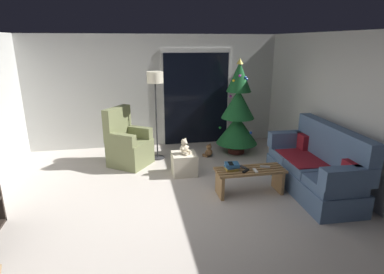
# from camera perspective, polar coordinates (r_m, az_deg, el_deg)

# --- Properties ---
(ground_plane) EXTENTS (7.00, 7.00, 0.00)m
(ground_plane) POSITION_cam_1_polar(r_m,az_deg,el_deg) (4.75, -3.21, -12.59)
(ground_plane) COLOR #BCB2A8
(wall_back) EXTENTS (5.72, 0.12, 2.50)m
(wall_back) POSITION_cam_1_polar(r_m,az_deg,el_deg) (7.26, -6.71, 8.21)
(wall_back) COLOR beige
(wall_back) RESTS_ON ground
(wall_right) EXTENTS (0.12, 6.00, 2.50)m
(wall_right) POSITION_cam_1_polar(r_m,az_deg,el_deg) (5.43, 28.04, 3.36)
(wall_right) COLOR beige
(wall_right) RESTS_ON ground
(patio_door_frame) EXTENTS (1.60, 0.02, 2.20)m
(patio_door_frame) POSITION_cam_1_polar(r_m,az_deg,el_deg) (7.35, 0.75, 7.23)
(patio_door_frame) COLOR silver
(patio_door_frame) RESTS_ON ground
(patio_door_glass) EXTENTS (1.50, 0.02, 2.10)m
(patio_door_glass) POSITION_cam_1_polar(r_m,az_deg,el_deg) (7.34, 0.78, 6.83)
(patio_door_glass) COLOR black
(patio_door_glass) RESTS_ON ground
(couch) EXTENTS (0.84, 1.96, 1.08)m
(couch) POSITION_cam_1_polar(r_m,az_deg,el_deg) (5.44, 21.63, -5.22)
(couch) COLOR slate
(couch) RESTS_ON ground
(coffee_table) EXTENTS (1.10, 0.40, 0.41)m
(coffee_table) POSITION_cam_1_polar(r_m,az_deg,el_deg) (5.11, 10.43, -7.20)
(coffee_table) COLOR #9E7547
(coffee_table) RESTS_ON ground
(remote_black) EXTENTS (0.15, 0.14, 0.02)m
(remote_black) POSITION_cam_1_polar(r_m,az_deg,el_deg) (4.95, 9.74, -6.07)
(remote_black) COLOR black
(remote_black) RESTS_ON coffee_table
(remote_white) EXTENTS (0.05, 0.16, 0.02)m
(remote_white) POSITION_cam_1_polar(r_m,az_deg,el_deg) (4.99, 11.43, -5.99)
(remote_white) COLOR silver
(remote_white) RESTS_ON coffee_table
(remote_graphite) EXTENTS (0.10, 0.16, 0.02)m
(remote_graphite) POSITION_cam_1_polar(r_m,az_deg,el_deg) (5.08, 9.26, -5.42)
(remote_graphite) COLOR #333338
(remote_graphite) RESTS_ON coffee_table
(remote_silver) EXTENTS (0.16, 0.10, 0.02)m
(remote_silver) POSITION_cam_1_polar(r_m,az_deg,el_deg) (5.17, 13.10, -5.28)
(remote_silver) COLOR #ADADB2
(remote_silver) RESTS_ON coffee_table
(book_stack) EXTENTS (0.23, 0.20, 0.11)m
(book_stack) POSITION_cam_1_polar(r_m,az_deg,el_deg) (4.96, 7.24, -5.29)
(book_stack) COLOR #B79333
(book_stack) RESTS_ON coffee_table
(cell_phone) EXTENTS (0.08, 0.15, 0.01)m
(cell_phone) POSITION_cam_1_polar(r_m,az_deg,el_deg) (4.92, 7.04, -4.79)
(cell_phone) COLOR black
(cell_phone) RESTS_ON book_stack
(christmas_tree) EXTENTS (0.88, 0.88, 2.02)m
(christmas_tree) POSITION_cam_1_polar(r_m,az_deg,el_deg) (6.74, 8.30, 4.39)
(christmas_tree) COLOR #4C1E19
(christmas_tree) RESTS_ON ground
(armchair) EXTENTS (0.96, 0.96, 1.13)m
(armchair) POSITION_cam_1_polar(r_m,az_deg,el_deg) (6.27, -11.58, -1.42)
(armchair) COLOR olive
(armchair) RESTS_ON ground
(floor_lamp) EXTENTS (0.32, 0.32, 1.78)m
(floor_lamp) POSITION_cam_1_polar(r_m,az_deg,el_deg) (6.26, -6.68, 9.18)
(floor_lamp) COLOR #2D2D30
(floor_lamp) RESTS_ON ground
(ottoman) EXTENTS (0.44, 0.44, 0.39)m
(ottoman) POSITION_cam_1_polar(r_m,az_deg,el_deg) (5.77, -1.42, -4.86)
(ottoman) COLOR beige
(ottoman) RESTS_ON ground
(teddy_bear_cream) EXTENTS (0.21, 0.22, 0.29)m
(teddy_bear_cream) POSITION_cam_1_polar(r_m,az_deg,el_deg) (5.66, -1.35, -1.90)
(teddy_bear_cream) COLOR beige
(teddy_bear_cream) RESTS_ON ottoman
(teddy_bear_chestnut_by_tree) EXTENTS (0.21, 0.22, 0.29)m
(teddy_bear_chestnut_by_tree) POSITION_cam_1_polar(r_m,az_deg,el_deg) (6.64, 3.01, -2.60)
(teddy_bear_chestnut_by_tree) COLOR brown
(teddy_bear_chestnut_by_tree) RESTS_ON ground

